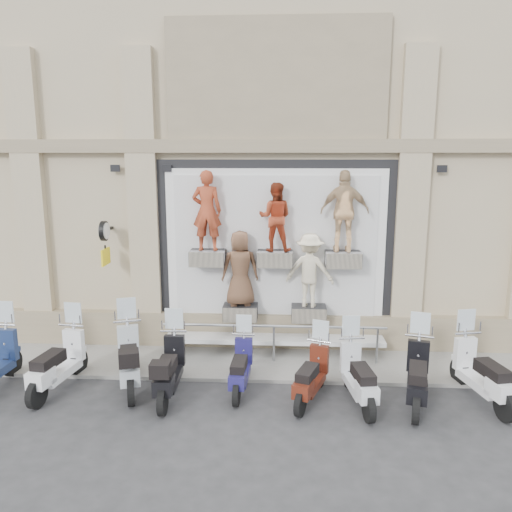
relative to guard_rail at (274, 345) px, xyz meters
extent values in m
plane|color=#2E2E30|center=(0.00, -2.00, -0.47)|extent=(90.00, 90.00, 0.00)
cube|color=#999791|center=(0.00, 0.10, -0.43)|extent=(16.00, 2.20, 0.08)
cube|color=black|center=(0.00, 0.96, 1.93)|extent=(5.60, 0.10, 4.30)
cube|color=white|center=(0.00, 0.90, 1.93)|extent=(5.10, 0.06, 3.90)
cube|color=white|center=(0.00, 0.86, 1.93)|extent=(4.70, 0.04, 3.60)
cube|color=white|center=(0.00, 0.55, -0.05)|extent=(5.10, 0.75, 0.10)
cube|color=#28282B|center=(-1.55, 0.59, 1.86)|extent=(0.80, 0.50, 0.35)
imported|color=#BB4728|center=(-1.55, 0.59, 2.95)|extent=(0.67, 0.44, 1.83)
cube|color=#28282B|center=(0.00, 0.59, 1.86)|extent=(0.80, 0.50, 0.35)
imported|color=maroon|center=(0.00, 0.59, 2.81)|extent=(0.81, 0.66, 1.55)
cube|color=#28282B|center=(1.55, 0.59, 1.86)|extent=(0.80, 0.50, 0.35)
imported|color=#D7B082|center=(1.55, 0.59, 2.95)|extent=(1.09, 0.49, 1.83)
cube|color=#28282B|center=(-0.80, 0.59, 0.56)|extent=(0.80, 0.50, 0.35)
imported|color=brown|center=(-0.80, 0.59, 1.62)|extent=(0.94, 0.70, 1.76)
cube|color=#28282B|center=(0.80, 0.59, 0.56)|extent=(0.80, 0.50, 0.35)
imported|color=#FBECC6|center=(0.80, 0.59, 1.59)|extent=(1.21, 0.84, 1.71)
cube|color=black|center=(-3.90, 0.72, 2.49)|extent=(0.06, 0.56, 0.06)
cylinder|color=black|center=(-3.90, 0.45, 2.49)|extent=(0.10, 0.46, 0.46)
cube|color=yellow|center=(-3.90, 0.45, 1.89)|extent=(0.04, 0.50, 0.38)
camera|label=1|loc=(0.17, -10.60, 4.19)|focal=35.00mm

